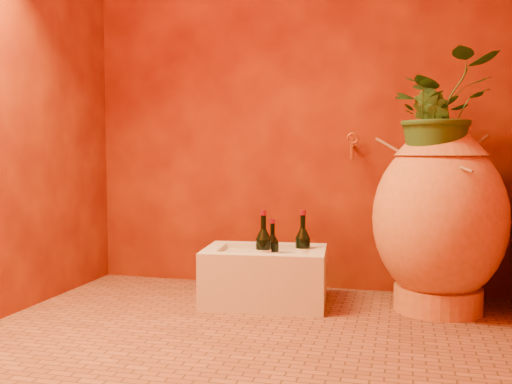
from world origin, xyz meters
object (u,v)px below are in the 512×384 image
(amphora, at_px, (439,218))
(wine_bottle_b, at_px, (263,252))
(stone_basin, at_px, (265,277))
(wine_bottle_c, at_px, (303,251))
(wall_tap, at_px, (352,145))
(wine_bottle_a, at_px, (272,254))

(amphora, distance_m, wine_bottle_b, 0.93)
(stone_basin, height_order, wine_bottle_c, wine_bottle_c)
(stone_basin, distance_m, wine_bottle_c, 0.25)
(wall_tap, bearing_deg, wine_bottle_b, -135.32)
(wine_bottle_c, distance_m, wall_tap, 0.70)
(wine_bottle_a, relative_size, wine_bottle_c, 0.85)
(stone_basin, bearing_deg, wall_tap, 40.14)
(wine_bottle_c, height_order, wall_tap, wall_tap)
(wine_bottle_b, height_order, wall_tap, wall_tap)
(amphora, bearing_deg, wine_bottle_c, -176.23)
(wine_bottle_c, bearing_deg, stone_basin, -166.81)
(stone_basin, distance_m, wine_bottle_a, 0.13)
(amphora, bearing_deg, stone_basin, -174.12)
(wine_bottle_a, height_order, wine_bottle_c, wine_bottle_c)
(wine_bottle_a, xyz_separation_m, wine_bottle_b, (-0.03, -0.07, 0.02))
(wine_bottle_c, bearing_deg, wine_bottle_a, -169.48)
(wine_bottle_a, xyz_separation_m, wine_bottle_c, (0.16, 0.03, 0.02))
(wine_bottle_a, distance_m, wine_bottle_b, 0.08)
(wine_bottle_c, bearing_deg, amphora, 3.77)
(amphora, relative_size, wall_tap, 6.22)
(amphora, height_order, stone_basin, amphora)
(amphora, height_order, wine_bottle_a, amphora)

